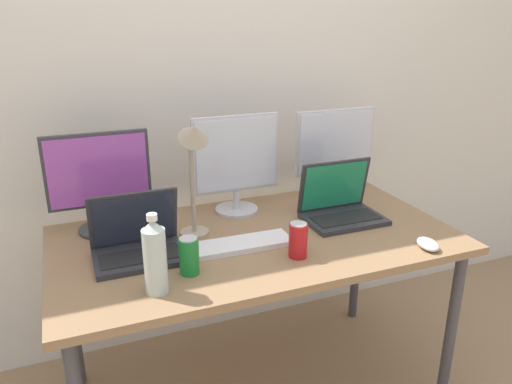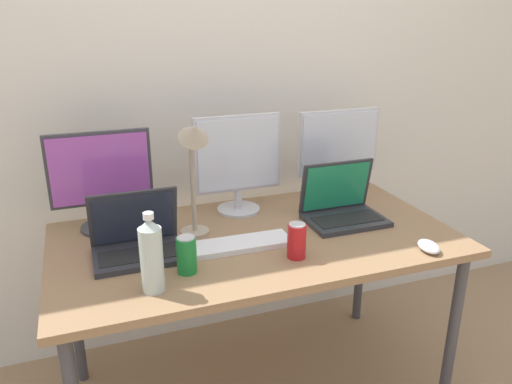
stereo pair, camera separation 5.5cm
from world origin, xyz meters
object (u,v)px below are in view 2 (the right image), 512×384
object	(u,v)px
monitor_left	(101,178)
mouse_by_keyboard	(429,246)
water_bottle	(151,256)
soda_can_by_laptop	(187,255)
soda_can_near_keyboard	(297,241)
desk_lamp	(194,157)
keyboard_main	(240,244)
work_desk	(256,251)
monitor_right	(338,150)
laptop_secondary	(342,207)
monitor_center	(238,161)
laptop_silver	(137,240)

from	to	relation	value
monitor_left	mouse_by_keyboard	size ratio (longest dim) A/B	3.62
water_bottle	soda_can_by_laptop	world-z (taller)	water_bottle
soda_can_near_keyboard	desk_lamp	bearing A→B (deg)	136.93
desk_lamp	soda_can_near_keyboard	bearing A→B (deg)	-43.07
keyboard_main	desk_lamp	bearing A→B (deg)	136.67
work_desk	desk_lamp	bearing A→B (deg)	164.29
monitor_right	laptop_secondary	world-z (taller)	monitor_right
work_desk	soda_can_near_keyboard	world-z (taller)	soda_can_near_keyboard
mouse_by_keyboard	water_bottle	distance (m)	0.98
work_desk	monitor_center	world-z (taller)	monitor_center
water_bottle	desk_lamp	xyz separation A→B (m)	(0.22, 0.32, 0.20)
monitor_center	keyboard_main	xyz separation A→B (m)	(-0.11, -0.33, -0.21)
monitor_left	desk_lamp	bearing A→B (deg)	-33.63
desk_lamp	laptop_secondary	bearing A→B (deg)	-2.31
monitor_center	monitor_right	size ratio (longest dim) A/B	1.03
monitor_center	laptop_silver	size ratio (longest dim) A/B	1.34
monitor_center	water_bottle	bearing A→B (deg)	-130.19
work_desk	keyboard_main	bearing A→B (deg)	-143.26
water_bottle	mouse_by_keyboard	bearing A→B (deg)	-3.85
keyboard_main	soda_can_near_keyboard	xyz separation A→B (m)	(0.16, -0.14, 0.05)
monitor_left	laptop_silver	world-z (taller)	monitor_left
monitor_right	soda_can_by_laptop	world-z (taller)	monitor_right
monitor_left	keyboard_main	xyz separation A→B (m)	(0.45, -0.34, -0.20)
laptop_secondary	soda_can_near_keyboard	size ratio (longest dim) A/B	2.50
monitor_left	laptop_secondary	bearing A→B (deg)	-14.39
keyboard_main	monitor_right	bearing A→B (deg)	32.63
mouse_by_keyboard	soda_can_near_keyboard	size ratio (longest dim) A/B	0.86
keyboard_main	water_bottle	xyz separation A→B (m)	(-0.34, -0.20, 0.11)
monitor_left	keyboard_main	world-z (taller)	monitor_left
desk_lamp	soda_can_by_laptop	bearing A→B (deg)	-111.01
monitor_left	mouse_by_keyboard	xyz separation A→B (m)	(1.07, -0.60, -0.19)
water_bottle	desk_lamp	size ratio (longest dim) A/B	0.55
work_desk	monitor_center	xyz separation A→B (m)	(0.02, 0.27, 0.28)
desk_lamp	mouse_by_keyboard	bearing A→B (deg)	-27.09
laptop_secondary	laptop_silver	bearing A→B (deg)	-177.64
desk_lamp	work_desk	bearing A→B (deg)	-15.71
soda_can_by_laptop	keyboard_main	bearing A→B (deg)	28.26
laptop_secondary	soda_can_by_laptop	bearing A→B (deg)	-162.47
work_desk	monitor_right	xyz separation A→B (m)	(0.50, 0.30, 0.28)
laptop_secondary	desk_lamp	world-z (taller)	desk_lamp
work_desk	monitor_left	world-z (taller)	monitor_left
monitor_left	soda_can_near_keyboard	xyz separation A→B (m)	(0.61, -0.48, -0.15)
laptop_silver	soda_can_near_keyboard	world-z (taller)	laptop_silver
work_desk	laptop_secondary	distance (m)	0.41
monitor_left	monitor_right	xyz separation A→B (m)	(1.04, 0.02, 0.01)
water_bottle	work_desk	bearing A→B (deg)	31.26
laptop_silver	soda_can_by_laptop	bearing A→B (deg)	-53.66
laptop_secondary	mouse_by_keyboard	size ratio (longest dim) A/B	2.91
keyboard_main	desk_lamp	size ratio (longest dim) A/B	0.81
laptop_secondary	soda_can_by_laptop	xyz separation A→B (m)	(-0.69, -0.22, 0.01)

